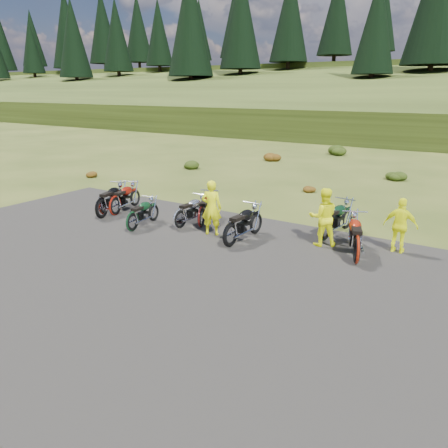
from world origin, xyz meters
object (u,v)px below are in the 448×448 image
Objects in this scene: motorcycle_7 at (325,241)px; person_middle at (211,209)px; motorcycle_3 at (180,229)px; motorcycle_0 at (102,219)px.

person_middle reaches higher than motorcycle_7.
motorcycle_7 is at bearing -177.73° from person_middle.
person_middle is at bearing -82.52° from motorcycle_3.
motorcycle_3 is 5.04m from motorcycle_7.
motorcycle_0 is 3.39m from motorcycle_3.
person_middle is (1.29, 0.11, 0.94)m from motorcycle_3.
motorcycle_0 is at bearing -12.38° from person_middle.
motorcycle_0 is 4.77m from person_middle.
motorcycle_3 is at bearing -94.69° from motorcycle_0.
motorcycle_0 is 1.00× the size of motorcycle_7.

